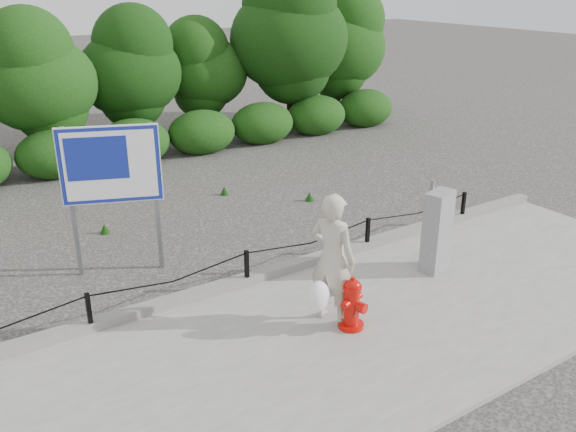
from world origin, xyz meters
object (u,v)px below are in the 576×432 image
(fire_hydrant, at_px, (352,304))
(utility_cabinet, at_px, (437,231))
(pedestrian, at_px, (331,261))
(advertising_sign, at_px, (111,172))

(fire_hydrant, height_order, utility_cabinet, utility_cabinet)
(pedestrian, xyz_separation_m, advertising_sign, (-1.95, 3.29, 0.77))
(utility_cabinet, xyz_separation_m, advertising_sign, (-4.39, 2.95, 1.01))
(fire_hydrant, relative_size, pedestrian, 0.41)
(pedestrian, relative_size, advertising_sign, 0.76)
(utility_cabinet, distance_m, advertising_sign, 5.39)
(advertising_sign, bearing_deg, pedestrian, -37.94)
(fire_hydrant, height_order, advertising_sign, advertising_sign)
(fire_hydrant, bearing_deg, pedestrian, 95.78)
(utility_cabinet, bearing_deg, pedestrian, 171.16)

